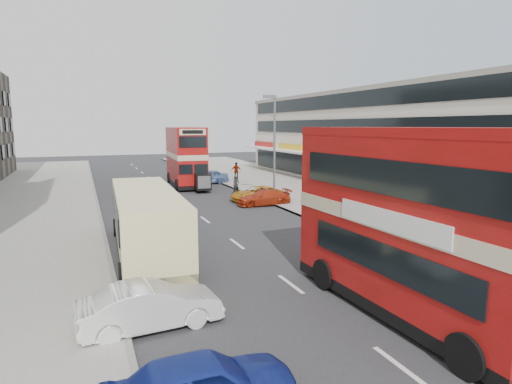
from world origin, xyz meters
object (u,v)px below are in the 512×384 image
coach (146,219)px  bus_main (415,222)px  bus_second (186,156)px  car_right_b (257,194)px  car_right_a (264,198)px  pedestrian_near (323,197)px  car_left_front (151,306)px  pedestrian_far (236,171)px  car_right_c (208,177)px  street_lamp (274,140)px  cyclist (236,191)px

coach → bus_main: bearing=-52.4°
bus_second → car_right_b: bus_second is taller
car_right_a → pedestrian_near: 4.62m
bus_main → car_right_a: bearing=-100.8°
car_left_front → pedestrian_far: pedestrian_far is taller
bus_main → car_right_b: 21.11m
pedestrian_far → car_left_front: bearing=-102.0°
car_left_front → car_right_c: car_right_c is taller
bus_second → street_lamp: bearing=113.0°
bus_main → pedestrian_near: bearing=-112.9°
car_left_front → car_right_c: size_ratio=0.97×
bus_second → car_right_a: (2.94, -12.54, -2.33)m
street_lamp → car_right_a: (-1.14, -0.79, -4.20)m
car_right_a → coach: bearing=-42.6°
car_right_c → cyclist: bearing=-1.4°
street_lamp → car_right_c: size_ratio=1.92×
pedestrian_near → car_left_front: bearing=23.1°
street_lamp → coach: 15.18m
car_right_a → pedestrian_far: size_ratio=2.16×
car_right_b → pedestrian_near: size_ratio=2.40×
street_lamp → cyclist: 5.36m
bus_second → pedestrian_near: bus_second is taller
car_right_c → pedestrian_far: 3.62m
bus_main → car_right_c: 32.29m
car_right_a → car_right_b: car_right_b is taller
bus_main → car_left_front: bearing=-16.6°
bus_main → bus_second: 31.42m
coach → car_right_a: 13.52m
car_left_front → car_right_b: 21.64m
bus_main → cyclist: bearing=-97.0°
street_lamp → bus_second: size_ratio=0.80×
street_lamp → car_left_front: size_ratio=1.98×
bus_main → coach: bus_main is taller
car_left_front → pedestrian_far: size_ratio=2.20×
coach → pedestrian_far: (12.65, 23.56, -0.54)m
coach → car_right_b: bearing=50.7°
pedestrian_near → pedestrian_far: (-0.04, 17.86, 0.05)m
bus_main → car_right_c: bearing=-96.0°
coach → car_left_front: coach is taller
car_right_c → pedestrian_near: 17.16m
bus_second → car_right_a: size_ratio=2.53×
street_lamp → coach: (-10.92, -10.06, -3.16)m
car_right_b → car_right_c: car_right_c is taller
street_lamp → bus_second: 12.58m
coach → car_right_c: 24.33m
street_lamp → car_left_front: 21.64m
bus_second → coach: bus_second is taller
bus_main → car_right_a: size_ratio=2.53×
street_lamp → bus_main: (-4.17, -19.67, -1.83)m
street_lamp → cyclist: bearing=128.3°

